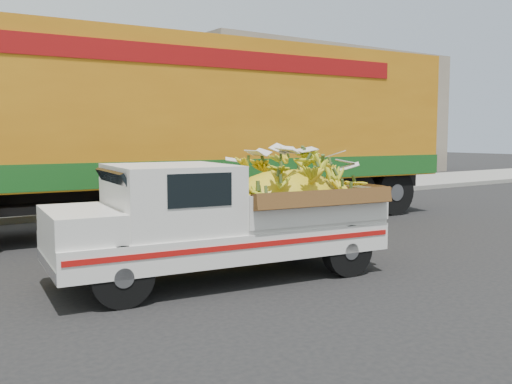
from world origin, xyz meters
TOP-DOWN VIEW (x-y plane):
  - ground at (0.00, 0.00)m, footprint 100.00×100.00m
  - curb at (0.00, 6.76)m, footprint 60.00×0.25m
  - sidewalk at (0.00, 8.86)m, footprint 60.00×4.00m
  - building_right at (14.00, 15.76)m, footprint 14.00×6.00m
  - pickup_truck at (-0.42, 0.05)m, footprint 4.54×2.12m
  - semi_trailer at (1.21, 4.31)m, footprint 12.04×3.39m

SIDE VIEW (x-z plane):
  - ground at x=0.00m, z-range 0.00..0.00m
  - sidewalk at x=0.00m, z-range 0.00..0.14m
  - curb at x=0.00m, z-range 0.00..0.15m
  - pickup_truck at x=-0.42m, z-range 0.06..1.59m
  - semi_trailer at x=1.21m, z-range 0.22..4.02m
  - building_right at x=14.00m, z-range 0.00..6.00m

